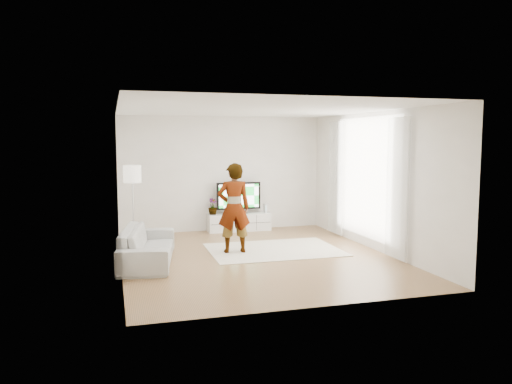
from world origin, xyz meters
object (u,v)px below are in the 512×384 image
object	(u,v)px
television	(239,196)
player	(234,208)
floor_lamp	(132,177)
media_console	(239,222)
sofa	(148,245)
rug	(274,250)

from	to	relation	value
television	player	distance (m)	2.43
player	floor_lamp	bearing A→B (deg)	-33.82
media_console	floor_lamp	bearing A→B (deg)	-161.58
sofa	player	bearing A→B (deg)	-69.14
television	floor_lamp	bearing A→B (deg)	-161.02
media_console	television	distance (m)	0.63
rug	sofa	bearing A→B (deg)	-172.14
player	floor_lamp	size ratio (longest dim) A/B	1.05
television	media_console	bearing A→B (deg)	-90.00
media_console	television	size ratio (longest dim) A/B	1.41
player	sofa	size ratio (longest dim) A/B	0.81
rug	media_console	bearing A→B (deg)	93.80
media_console	player	distance (m)	2.49
rug	sofa	distance (m)	2.58
television	player	bearing A→B (deg)	-106.38
floor_lamp	television	bearing A→B (deg)	18.98
floor_lamp	player	bearing A→B (deg)	-37.64
media_console	floor_lamp	world-z (taller)	floor_lamp
rug	sofa	size ratio (longest dim) A/B	1.19
media_console	rug	xyz separation A→B (m)	(0.15, -2.29, -0.21)
rug	sofa	xyz separation A→B (m)	(-2.54, -0.35, 0.31)
rug	player	xyz separation A→B (m)	(-0.84, -0.01, 0.89)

